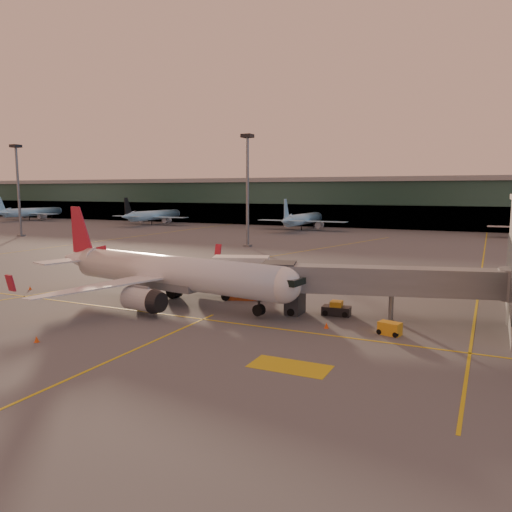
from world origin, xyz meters
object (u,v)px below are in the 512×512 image
at_px(gpu_cart, 390,329).
at_px(pushback_tug, 336,310).
at_px(main_airplane, 165,273).
at_px(catering_truck, 242,275).

xyz_separation_m(gpu_cart, pushback_tug, (-6.40, 4.87, 0.04)).
distance_m(main_airplane, pushback_tug, 20.08).
distance_m(catering_truck, gpu_cart, 20.77).
bearing_deg(catering_truck, gpu_cart, -42.53).
xyz_separation_m(main_airplane, pushback_tug, (19.68, 2.71, -2.93)).
height_order(main_airplane, pushback_tug, main_airplane).
relative_size(main_airplane, gpu_cart, 16.06).
relative_size(catering_truck, pushback_tug, 2.37).
height_order(catering_truck, gpu_cart, catering_truck).
bearing_deg(pushback_tug, catering_truck, 161.38).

